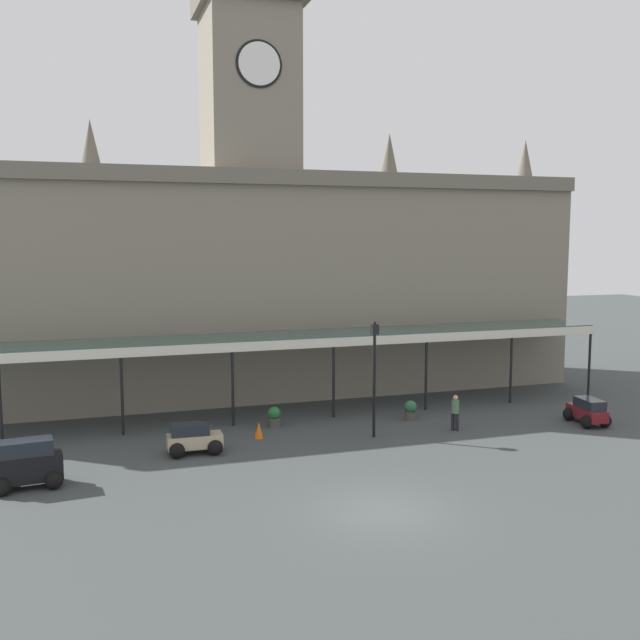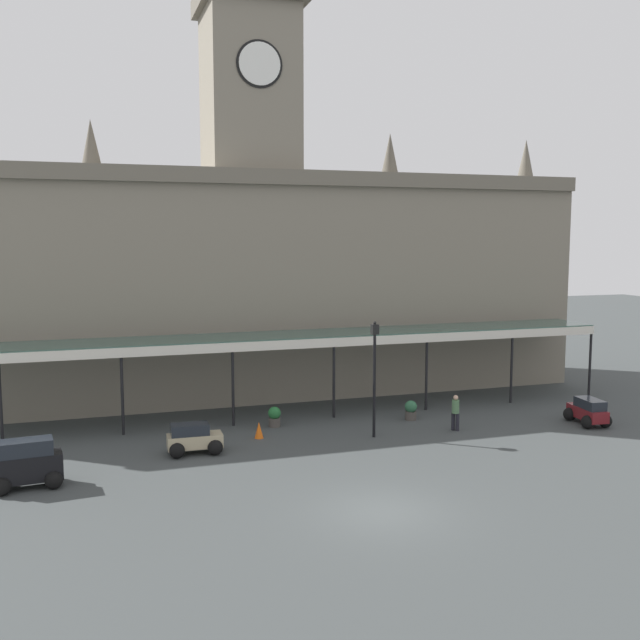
% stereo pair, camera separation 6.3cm
% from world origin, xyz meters
% --- Properties ---
extents(ground_plane, '(140.00, 140.00, 0.00)m').
position_xyz_m(ground_plane, '(0.00, 0.00, 0.00)').
color(ground_plane, '#3D4142').
extents(station_building, '(37.64, 7.08, 22.18)m').
position_xyz_m(station_building, '(0.00, 19.16, 7.02)').
color(station_building, gray).
rests_on(station_building, ground).
extents(entrance_canopy, '(35.57, 3.26, 4.07)m').
position_xyz_m(entrance_canopy, '(-0.00, 13.40, 3.91)').
color(entrance_canopy, '#38564C').
rests_on(entrance_canopy, ground).
extents(car_black_van, '(2.48, 1.76, 1.77)m').
position_xyz_m(car_black_van, '(-11.22, 5.97, 0.81)').
color(car_black_van, black).
rests_on(car_black_van, ground).
extents(car_beige_estate, '(2.28, 1.59, 1.27)m').
position_xyz_m(car_beige_estate, '(-4.96, 8.24, 0.56)').
color(car_beige_estate, tan).
rests_on(car_beige_estate, ground).
extents(car_maroon_estate, '(1.69, 2.33, 1.27)m').
position_xyz_m(car_maroon_estate, '(13.66, 7.11, 0.56)').
color(car_maroon_estate, maroon).
rests_on(car_maroon_estate, ground).
extents(pedestrian_crossing_forecourt, '(0.34, 0.35, 1.67)m').
position_xyz_m(pedestrian_crossing_forecourt, '(7.09, 8.09, 0.91)').
color(pedestrian_crossing_forecourt, black).
rests_on(pedestrian_crossing_forecourt, ground).
extents(victorian_lamppost, '(0.30, 0.30, 5.23)m').
position_xyz_m(victorian_lamppost, '(3.08, 8.24, 3.23)').
color(victorian_lamppost, black).
rests_on(victorian_lamppost, ground).
extents(traffic_cone, '(0.40, 0.40, 0.74)m').
position_xyz_m(traffic_cone, '(-1.87, 9.66, 0.37)').
color(traffic_cone, orange).
rests_on(traffic_cone, ground).
extents(planter_forecourt_centre, '(0.60, 0.60, 0.96)m').
position_xyz_m(planter_forecourt_centre, '(5.96, 10.51, 0.49)').
color(planter_forecourt_centre, '#47423D').
rests_on(planter_forecourt_centre, ground).
extents(planter_near_kerb, '(0.60, 0.60, 0.96)m').
position_xyz_m(planter_near_kerb, '(-0.72, 11.34, 0.49)').
color(planter_near_kerb, '#47423D').
rests_on(planter_near_kerb, ground).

